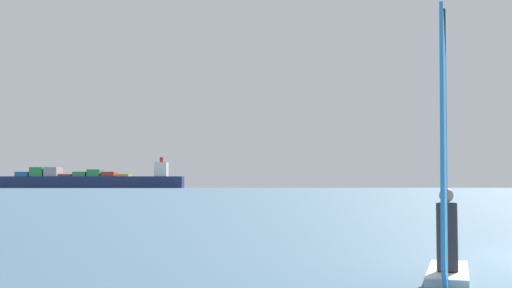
# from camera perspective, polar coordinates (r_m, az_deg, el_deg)

# --- Properties ---
(windsurfer) EXTENTS (1.18, 4.37, 4.55)m
(windsurfer) POSITION_cam_1_polar(r_m,az_deg,el_deg) (10.49, 15.55, -4.85)
(windsurfer) COLOR white
(windsurfer) RESTS_ON ground_plane
(cargo_ship) EXTENTS (210.84, 49.75, 35.33)m
(cargo_ship) POSITION_cam_1_polar(r_m,az_deg,el_deg) (805.02, -13.64, -2.94)
(cargo_ship) COLOR navy
(cargo_ship) RESTS_ON ground_plane
(distant_headland) EXTENTS (837.92, 262.12, 43.03)m
(distant_headland) POSITION_cam_1_polar(r_m,az_deg,el_deg) (1320.37, -10.43, -2.66)
(distant_headland) COLOR #4C564C
(distant_headland) RESTS_ON ground_plane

